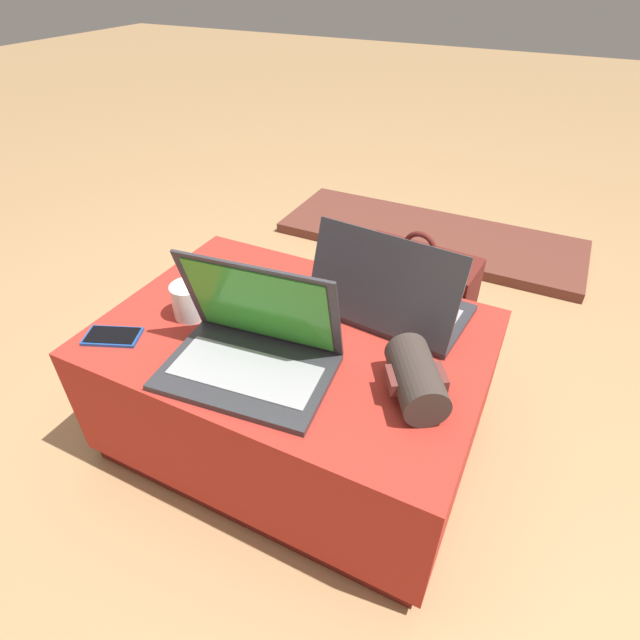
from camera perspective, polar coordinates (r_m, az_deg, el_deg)
The scene contains 9 objects.
ground_plane at distance 1.50m, azimuth -2.61°, elevation -12.88°, with size 14.00×14.00×0.00m, color tan.
ottoman at distance 1.35m, azimuth -2.84°, elevation -7.61°, with size 0.94×0.66×0.38m.
laptop_near at distance 1.11m, azimuth -7.84°, elevation -3.26°, with size 0.39×0.28×0.25m.
laptop_far at distance 1.26m, azimuth 7.89°, elevation 2.34°, with size 0.40×0.27×0.24m.
cell_phone at distance 1.30m, azimuth -22.62°, elevation -1.72°, with size 0.15×0.12×0.01m.
backpack at distance 1.62m, azimuth 10.43°, elevation 0.71°, with size 0.37×0.24×0.50m.
wrist_brace at distance 1.05m, azimuth 10.92°, elevation -6.56°, with size 0.18×0.21×0.10m.
coffee_mug at distance 1.29m, azimuth -14.52°, elevation 2.12°, with size 0.13×0.09×0.09m.
fireplace_hearth at distance 2.48m, azimuth 12.38°, elevation 9.33°, with size 1.40×0.50×0.04m.
Camera 1 is at (0.49, -0.83, 1.15)m, focal length 28.00 mm.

